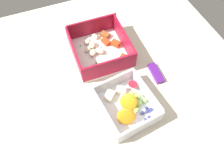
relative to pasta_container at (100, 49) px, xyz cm
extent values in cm
cube|color=beige|center=(11.06, 0.39, -3.09)|extent=(80.00, 80.00, 2.00)
cube|color=white|center=(0.08, -0.17, -1.79)|extent=(18.44, 17.07, 0.60)
cube|color=maroon|center=(-8.70, -0.02, 1.55)|extent=(0.87, 16.79, 6.09)
cube|color=maroon|center=(8.87, -0.31, 1.55)|extent=(0.87, 16.79, 6.09)
cube|color=maroon|center=(0.21, 7.92, 1.55)|extent=(16.98, 0.87, 6.09)
cube|color=maroon|center=(-0.05, -8.26, 1.55)|extent=(16.98, 0.87, 6.09)
ellipsoid|color=beige|center=(-1.86, -3.60, -0.66)|extent=(2.72, 2.91, 1.19)
ellipsoid|color=beige|center=(-2.96, -1.60, -0.47)|extent=(3.52, 3.09, 1.46)
ellipsoid|color=beige|center=(5.68, -3.70, -0.62)|extent=(3.03, 2.78, 1.24)
ellipsoid|color=beige|center=(0.32, -0.28, -0.50)|extent=(3.49, 3.29, 1.43)
ellipsoid|color=beige|center=(-6.24, 0.60, -0.61)|extent=(3.04, 2.64, 1.27)
ellipsoid|color=beige|center=(-4.95, -2.63, -0.60)|extent=(2.66, 3.05, 1.28)
ellipsoid|color=beige|center=(6.81, -0.33, -0.67)|extent=(1.80, 2.46, 1.18)
ellipsoid|color=beige|center=(0.21, -2.57, -0.49)|extent=(3.50, 3.39, 1.44)
cube|color=red|center=(-0.78, 5.53, -0.66)|extent=(3.33, 3.12, 1.68)
cube|color=red|center=(6.06, 5.30, -0.66)|extent=(3.78, 3.78, 1.66)
cube|color=red|center=(-2.86, 2.91, -0.83)|extent=(3.29, 2.58, 1.32)
cube|color=brown|center=(-5.78, 3.77, -0.81)|extent=(3.65, 3.42, 1.37)
cube|color=#387A33|center=(4.88, -1.23, -1.39)|extent=(0.60, 0.40, 0.20)
cube|color=#387A33|center=(-1.67, 0.92, -1.39)|extent=(0.60, 0.40, 0.20)
cube|color=#387A33|center=(3.81, -2.77, -1.39)|extent=(0.60, 0.40, 0.20)
cube|color=#387A33|center=(-4.74, -5.23, -1.39)|extent=(0.60, 0.40, 0.20)
cube|color=white|center=(20.70, -0.19, -1.79)|extent=(16.99, 15.18, 0.60)
cube|color=white|center=(13.31, -1.08, 0.64)|extent=(2.20, 13.39, 4.27)
cube|color=white|center=(28.09, 0.70, 0.64)|extent=(2.20, 13.39, 4.27)
cube|color=white|center=(19.93, 6.17, 0.64)|extent=(14.26, 2.31, 4.27)
cube|color=white|center=(21.47, -6.55, 0.64)|extent=(14.26, 2.31, 4.27)
ellipsoid|color=orange|center=(24.30, -1.87, 0.95)|extent=(5.51, 5.94, 4.69)
ellipsoid|color=orange|center=(20.72, -0.05, 0.86)|extent=(6.28, 6.30, 4.51)
cube|color=#F4EACC|center=(16.48, -3.36, -0.60)|extent=(3.70, 3.72, 1.80)
cube|color=#F4EACC|center=(15.91, -0.01, -0.68)|extent=(3.17, 3.38, 1.63)
sphere|color=#9ECC60|center=(19.42, 3.82, -0.51)|extent=(1.98, 1.98, 1.98)
sphere|color=#9ECC60|center=(21.24, 4.96, -0.77)|extent=(1.44, 1.44, 1.44)
sphere|color=#9ECC60|center=(17.97, 2.65, -0.68)|extent=(1.63, 1.63, 1.63)
sphere|color=#9ECC60|center=(21.50, 3.11, -0.57)|extent=(1.85, 1.85, 1.85)
sphere|color=#9ECC60|center=(22.91, 1.76, -0.72)|extent=(1.54, 1.54, 1.54)
cone|color=red|center=(15.95, 3.89, -0.47)|extent=(2.56, 2.56, 2.05)
sphere|color=navy|center=(23.33, 4.68, -1.01)|extent=(0.96, 0.96, 0.96)
sphere|color=navy|center=(24.20, 3.01, -0.98)|extent=(1.02, 1.02, 1.02)
sphere|color=navy|center=(24.22, 5.46, -0.95)|extent=(1.09, 1.09, 1.09)
sphere|color=navy|center=(24.29, 4.32, -0.95)|extent=(1.10, 1.10, 1.10)
sphere|color=navy|center=(26.43, 2.92, -0.96)|extent=(1.06, 1.06, 1.06)
sphere|color=navy|center=(25.95, 4.09, -1.01)|extent=(0.97, 0.97, 0.97)
cube|color=#51197A|center=(13.89, 12.54, -1.49)|extent=(7.09, 2.68, 1.20)
camera|label=1|loc=(44.56, -13.79, 54.20)|focal=36.25mm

